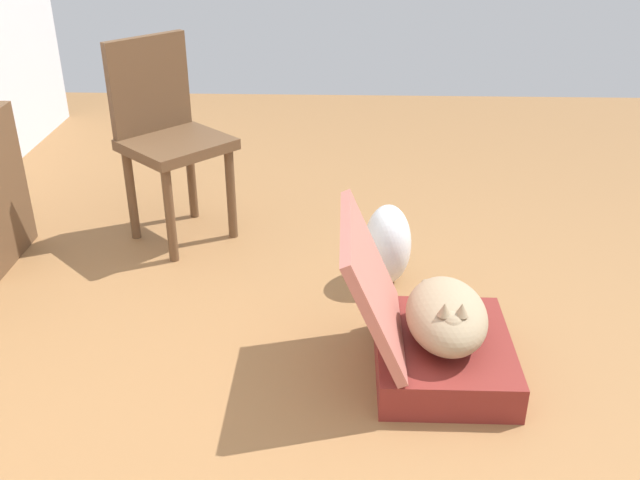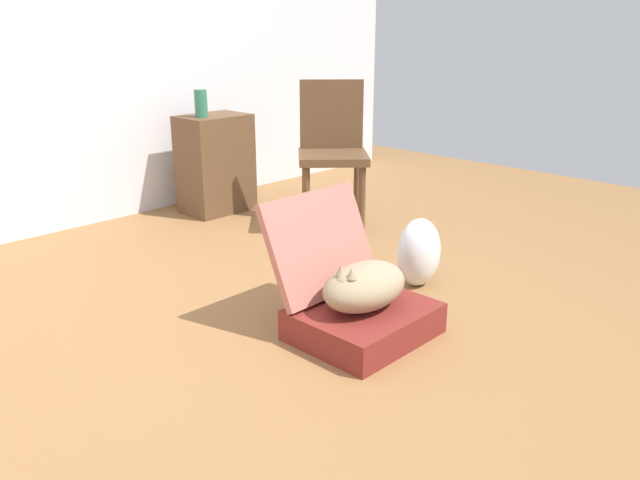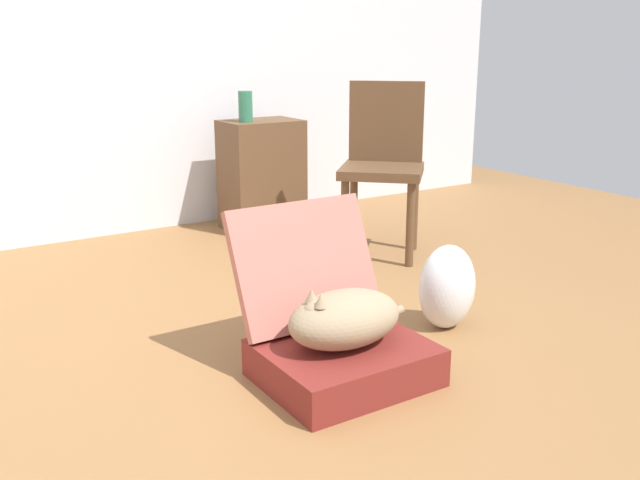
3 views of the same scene
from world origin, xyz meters
TOP-DOWN VIEW (x-y plane):
  - ground_plane at (0.00, 0.00)m, footprint 7.68×7.68m
  - suitcase_base at (0.26, -0.18)m, footprint 0.57×0.47m
  - suitcase_lid at (0.26, 0.08)m, footprint 0.57×0.23m
  - cat at (0.25, -0.18)m, footprint 0.50×0.28m
  - plastic_bag_white at (0.89, -0.01)m, footprint 0.26×0.20m
  - chair at (1.33, 1.00)m, footprint 0.59×0.59m

SIDE VIEW (x-z plane):
  - ground_plane at x=0.00m, z-range 0.00..0.00m
  - suitcase_base at x=0.26m, z-range 0.00..0.14m
  - plastic_bag_white at x=0.89m, z-range 0.00..0.36m
  - cat at x=0.25m, z-range 0.13..0.35m
  - suitcase_lid at x=0.26m, z-range 0.14..0.59m
  - chair at x=1.33m, z-range 0.05..1.00m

